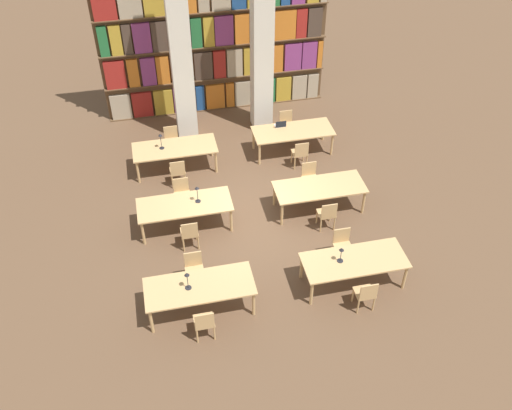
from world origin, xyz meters
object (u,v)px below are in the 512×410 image
(desk_lamp_3, at_px, (161,139))
(reading_table_5, at_px, (293,132))
(reading_table_3, at_px, (319,189))
(laptop, at_px, (280,125))
(reading_table_4, at_px, (175,149))
(chair_9, at_px, (172,140))
(chair_10, at_px, (300,153))
(reading_table_0, at_px, (200,288))
(desk_lamp_2, at_px, (197,191))
(pillar_center, at_px, (262,36))
(chair_0, at_px, (204,322))
(reading_table_1, at_px, (354,262))
(chair_2, at_px, (366,294))
(chair_11, at_px, (287,124))
(pillar_left, at_px, (180,44))
(chair_5, at_px, (182,193))
(chair_1, at_px, (194,269))
(desk_lamp_0, at_px, (187,278))
(chair_4, at_px, (190,233))
(chair_8, at_px, (178,171))
(desk_lamp_1, at_px, (341,252))
(chair_3, at_px, (342,245))
(chair_7, at_px, (310,177))
(reading_table_2, at_px, (185,206))
(chair_6, at_px, (327,214))

(desk_lamp_3, distance_m, reading_table_5, 3.87)
(reading_table_3, height_order, laptop, laptop)
(reading_table_4, bearing_deg, chair_9, 91.77)
(chair_10, bearing_deg, reading_table_0, -127.73)
(reading_table_0, xyz_separation_m, reading_table_3, (3.52, 2.68, 0.00))
(desk_lamp_2, bearing_deg, desk_lamp_3, 105.02)
(pillar_center, bearing_deg, chair_9, -161.81)
(reading_table_0, relative_size, chair_0, 2.66)
(reading_table_1, xyz_separation_m, chair_2, (0.01, -0.77, -0.20))
(reading_table_0, bearing_deg, chair_11, 59.93)
(pillar_center, xyz_separation_m, chair_10, (0.59, -2.40, -2.52))
(pillar_left, distance_m, chair_5, 4.33)
(chair_1, distance_m, chair_5, 2.74)
(desk_lamp_0, bearing_deg, chair_10, 50.53)
(reading_table_1, distance_m, reading_table_5, 5.35)
(chair_4, height_order, chair_8, same)
(chair_2, relative_size, laptop, 2.77)
(reading_table_4, bearing_deg, reading_table_3, -36.46)
(reading_table_1, distance_m, chair_5, 4.94)
(chair_0, bearing_deg, chair_5, 89.36)
(desk_lamp_0, bearing_deg, chair_9, 87.57)
(chair_0, height_order, desk_lamp_3, desk_lamp_3)
(chair_0, relative_size, desk_lamp_3, 1.82)
(desk_lamp_1, xyz_separation_m, reading_table_4, (-3.13, 5.20, -0.34))
(chair_5, bearing_deg, chair_2, 129.27)
(chair_3, distance_m, desk_lamp_2, 3.77)
(chair_0, distance_m, reading_table_4, 6.02)
(reading_table_0, height_order, reading_table_4, same)
(chair_3, distance_m, chair_8, 5.08)
(chair_3, distance_m, chair_4, 3.68)
(desk_lamp_2, relative_size, laptop, 1.50)
(pillar_left, distance_m, chair_10, 4.57)
(pillar_center, bearing_deg, chair_5, -130.13)
(pillar_left, relative_size, laptop, 18.75)
(chair_0, height_order, reading_table_1, chair_0)
(desk_lamp_1, relative_size, reading_table_3, 0.17)
(reading_table_0, bearing_deg, chair_1, 91.74)
(reading_table_5, bearing_deg, chair_10, -88.78)
(reading_table_3, height_order, chair_10, chair_10)
(reading_table_3, bearing_deg, chair_10, 89.06)
(chair_7, bearing_deg, chair_4, 23.20)
(desk_lamp_1, relative_size, chair_5, 0.46)
(chair_7, relative_size, reading_table_4, 0.38)
(chair_3, relative_size, desk_lamp_3, 1.82)
(chair_7, distance_m, reading_table_4, 3.90)
(desk_lamp_2, bearing_deg, desk_lamp_0, -102.16)
(chair_3, distance_m, chair_9, 6.29)
(chair_1, distance_m, reading_table_2, 1.97)
(reading_table_3, distance_m, desk_lamp_3, 4.64)
(chair_6, xyz_separation_m, chair_11, (0.05, 4.22, 0.00))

